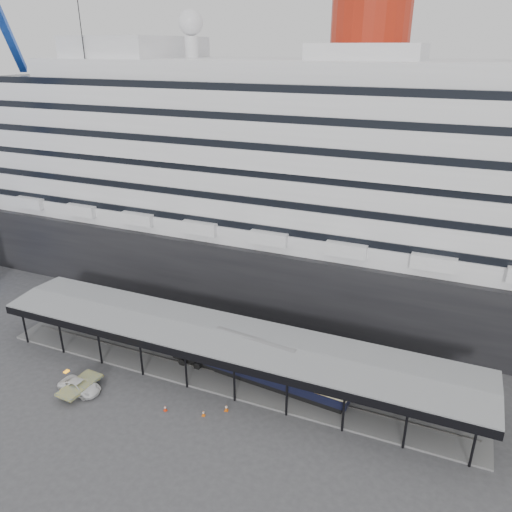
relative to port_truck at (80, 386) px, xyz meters
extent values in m
plane|color=#3C3C3F|center=(13.16, 4.26, -0.67)|extent=(200.00, 200.00, 0.00)
cube|color=black|center=(13.16, 36.26, 4.33)|extent=(130.00, 30.00, 10.00)
cylinder|color=#A11E0C|center=(21.16, 36.26, 36.73)|extent=(10.00, 10.00, 9.00)
sphere|color=silver|center=(-4.84, 36.26, 37.03)|extent=(3.60, 3.60, 3.60)
cube|color=slate|center=(13.16, 9.26, -0.55)|extent=(56.00, 8.00, 0.24)
cube|color=slate|center=(13.16, 8.54, -0.39)|extent=(54.00, 0.08, 0.10)
cube|color=slate|center=(13.16, 9.98, -0.39)|extent=(54.00, 0.08, 0.10)
cube|color=black|center=(13.16, 4.76, 3.78)|extent=(56.00, 0.18, 0.90)
cube|color=black|center=(13.16, 13.76, 3.78)|extent=(56.00, 0.18, 0.90)
cube|color=slate|center=(13.16, 9.26, 4.51)|extent=(56.00, 9.00, 0.24)
cylinder|color=black|center=(-16.05, 26.01, 22.94)|extent=(0.12, 0.12, 47.21)
imported|color=white|center=(0.00, 0.00, 0.00)|extent=(4.90, 2.46, 1.33)
cube|color=black|center=(16.65, 9.26, -0.08)|extent=(21.14, 4.35, 0.70)
cube|color=black|center=(16.65, 9.26, 0.82)|extent=(22.17, 4.84, 1.10)
cube|color=beige|center=(16.65, 9.26, 2.02)|extent=(22.18, 4.88, 1.30)
cube|color=black|center=(16.65, 9.26, 2.87)|extent=(22.17, 4.84, 0.40)
cube|color=orange|center=(14.14, 1.79, -0.65)|extent=(0.37, 0.37, 0.03)
cone|color=orange|center=(14.14, 1.79, -0.33)|extent=(0.31, 0.31, 0.64)
cylinder|color=white|center=(14.14, 1.79, -0.27)|extent=(0.20, 0.20, 0.12)
cube|color=red|center=(10.16, 0.93, -0.65)|extent=(0.42, 0.42, 0.03)
cone|color=red|center=(10.16, 0.93, -0.32)|extent=(0.36, 0.36, 0.65)
cylinder|color=white|center=(10.16, 0.93, -0.26)|extent=(0.21, 0.21, 0.13)
cube|color=#D0520B|center=(15.95, 3.36, -0.65)|extent=(0.46, 0.46, 0.03)
cone|color=#D0520B|center=(15.95, 3.36, -0.27)|extent=(0.39, 0.39, 0.75)
cylinder|color=white|center=(15.95, 3.36, -0.20)|extent=(0.24, 0.24, 0.15)
camera|label=1|loc=(34.67, -33.22, 33.97)|focal=35.00mm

